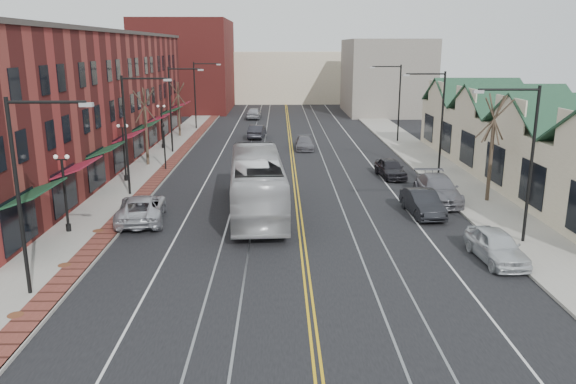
{
  "coord_description": "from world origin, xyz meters",
  "views": [
    {
      "loc": [
        -1.2,
        -21.48,
        10.0
      ],
      "look_at": [
        -0.72,
        9.22,
        2.0
      ],
      "focal_mm": 35.0,
      "sensor_mm": 36.0,
      "label": 1
    }
  ],
  "objects_px": {
    "transit_bus": "(257,184)",
    "parked_car_d": "(390,168)",
    "parked_car_b": "(422,203)",
    "parked_car_c": "(438,189)",
    "parked_suv": "(141,208)",
    "parked_car_a": "(496,246)"
  },
  "relations": [
    {
      "from": "transit_bus",
      "to": "parked_car_d",
      "type": "bearing_deg",
      "value": -140.92
    },
    {
      "from": "transit_bus",
      "to": "parked_car_c",
      "type": "xyz_separation_m",
      "value": [
        11.84,
        2.29,
        -0.96
      ]
    },
    {
      "from": "parked_suv",
      "to": "parked_car_c",
      "type": "xyz_separation_m",
      "value": [
        18.57,
        4.09,
        0.06
      ]
    },
    {
      "from": "parked_suv",
      "to": "parked_car_b",
      "type": "relative_size",
      "value": 1.23
    },
    {
      "from": "parked_car_d",
      "to": "parked_car_a",
      "type": "bearing_deg",
      "value": -90.22
    },
    {
      "from": "transit_bus",
      "to": "parked_car_a",
      "type": "bearing_deg",
      "value": 140.74
    },
    {
      "from": "parked_car_a",
      "to": "parked_car_c",
      "type": "relative_size",
      "value": 0.76
    },
    {
      "from": "parked_car_d",
      "to": "parked_suv",
      "type": "bearing_deg",
      "value": -152.07
    },
    {
      "from": "parked_car_a",
      "to": "parked_car_b",
      "type": "xyz_separation_m",
      "value": [
        -1.66,
        7.59,
        -0.0
      ]
    },
    {
      "from": "transit_bus",
      "to": "parked_car_c",
      "type": "height_order",
      "value": "transit_bus"
    },
    {
      "from": "parked_car_c",
      "to": "parked_car_d",
      "type": "relative_size",
      "value": 1.35
    },
    {
      "from": "parked_suv",
      "to": "parked_car_c",
      "type": "height_order",
      "value": "parked_car_c"
    },
    {
      "from": "transit_bus",
      "to": "parked_car_a",
      "type": "distance_m",
      "value": 14.46
    },
    {
      "from": "parked_suv",
      "to": "parked_car_b",
      "type": "bearing_deg",
      "value": 175.5
    },
    {
      "from": "parked_car_b",
      "to": "parked_car_d",
      "type": "relative_size",
      "value": 1.06
    },
    {
      "from": "parked_car_d",
      "to": "parked_car_b",
      "type": "bearing_deg",
      "value": -95.57
    },
    {
      "from": "transit_bus",
      "to": "parked_car_b",
      "type": "distance_m",
      "value": 10.16
    },
    {
      "from": "parked_car_a",
      "to": "parked_car_d",
      "type": "xyz_separation_m",
      "value": [
        -1.66,
        17.71,
        -0.02
      ]
    },
    {
      "from": "parked_suv",
      "to": "parked_car_a",
      "type": "height_order",
      "value": "parked_suv"
    },
    {
      "from": "transit_bus",
      "to": "parked_car_b",
      "type": "xyz_separation_m",
      "value": [
        10.07,
        -0.79,
        -1.05
      ]
    },
    {
      "from": "transit_bus",
      "to": "parked_suv",
      "type": "height_order",
      "value": "transit_bus"
    },
    {
      "from": "parked_car_b",
      "to": "parked_car_d",
      "type": "xyz_separation_m",
      "value": [
        0.0,
        10.12,
        -0.02
      ]
    }
  ]
}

